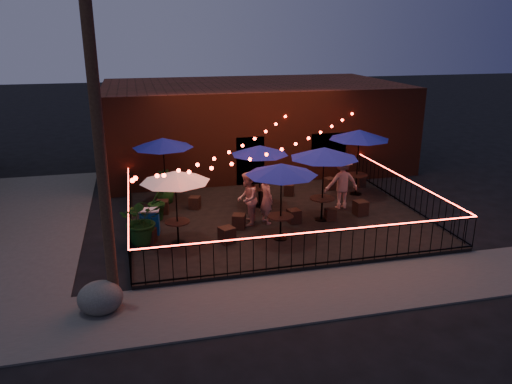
# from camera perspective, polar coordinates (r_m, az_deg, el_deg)

# --- Properties ---
(ground) EXTENTS (110.00, 110.00, 0.00)m
(ground) POSITION_cam_1_polar(r_m,az_deg,el_deg) (15.92, 4.30, -5.80)
(ground) COLOR black
(ground) RESTS_ON ground
(patio) EXTENTS (10.00, 8.00, 0.15)m
(patio) POSITION_cam_1_polar(r_m,az_deg,el_deg) (17.66, 2.32, -3.05)
(patio) COLOR black
(patio) RESTS_ON ground
(sidewalk) EXTENTS (18.00, 2.50, 0.05)m
(sidewalk) POSITION_cam_1_polar(r_m,az_deg,el_deg) (13.19, 8.72, -11.19)
(sidewalk) COLOR #43403E
(sidewalk) RESTS_ON ground
(brick_building) EXTENTS (14.00, 8.00, 4.00)m
(brick_building) POSITION_cam_1_polar(r_m,az_deg,el_deg) (24.87, -0.49, 7.76)
(brick_building) COLOR #3E1C11
(brick_building) RESTS_ON ground
(utility_pole) EXTENTS (0.26, 0.26, 8.00)m
(utility_pole) POSITION_cam_1_polar(r_m,az_deg,el_deg) (11.51, -17.45, 5.09)
(utility_pole) COLOR #341F15
(utility_pole) RESTS_ON ground
(fence_front) EXTENTS (10.00, 0.04, 1.04)m
(fence_front) POSITION_cam_1_polar(r_m,az_deg,el_deg) (13.93, 6.90, -6.50)
(fence_front) COLOR black
(fence_front) RESTS_ON patio
(fence_left) EXTENTS (0.04, 8.00, 1.04)m
(fence_left) POSITION_cam_1_polar(r_m,az_deg,el_deg) (16.85, -14.25, -2.54)
(fence_left) COLOR black
(fence_left) RESTS_ON patio
(fence_right) EXTENTS (0.04, 8.00, 1.04)m
(fence_right) POSITION_cam_1_polar(r_m,az_deg,el_deg) (19.39, 16.70, -0.04)
(fence_right) COLOR black
(fence_right) RESTS_ON patio
(festoon_lights) EXTENTS (10.02, 8.72, 1.32)m
(festoon_lights) POSITION_cam_1_polar(r_m,az_deg,el_deg) (16.41, -0.68, 4.27)
(festoon_lights) COLOR red
(festoon_lights) RESTS_ON ground
(cafe_table_0) EXTENTS (2.23, 2.23, 2.31)m
(cafe_table_0) POSITION_cam_1_polar(r_m,az_deg,el_deg) (14.95, -9.24, 1.65)
(cafe_table_0) COLOR black
(cafe_table_0) RESTS_ON patio
(cafe_table_1) EXTENTS (2.62, 2.62, 2.50)m
(cafe_table_1) POSITION_cam_1_polar(r_m,az_deg,el_deg) (18.81, -10.59, 5.46)
(cafe_table_1) COLOR black
(cafe_table_1) RESTS_ON patio
(cafe_table_2) EXTENTS (2.76, 2.76, 2.45)m
(cafe_table_2) POSITION_cam_1_polar(r_m,az_deg,el_deg) (15.08, 2.92, 2.50)
(cafe_table_2) COLOR black
(cafe_table_2) RESTS_ON patio
(cafe_table_3) EXTENTS (2.65, 2.65, 2.32)m
(cafe_table_3) POSITION_cam_1_polar(r_m,az_deg,el_deg) (18.06, 0.43, 4.74)
(cafe_table_3) COLOR black
(cafe_table_3) RESTS_ON patio
(cafe_table_4) EXTENTS (2.61, 2.61, 2.57)m
(cafe_table_4) POSITION_cam_1_polar(r_m,az_deg,el_deg) (16.79, 7.80, 4.34)
(cafe_table_4) COLOR black
(cafe_table_4) RESTS_ON patio
(cafe_table_5) EXTENTS (2.66, 2.66, 2.62)m
(cafe_table_5) POSITION_cam_1_polar(r_m,az_deg,el_deg) (19.82, 11.72, 6.35)
(cafe_table_5) COLOR black
(cafe_table_5) RESTS_ON patio
(bistro_chair_0) EXTENTS (0.48, 0.48, 0.44)m
(bistro_chair_0) POSITION_cam_1_polar(r_m,az_deg,el_deg) (15.80, -12.07, -4.91)
(bistro_chair_0) COLOR black
(bistro_chair_0) RESTS_ON patio
(bistro_chair_1) EXTENTS (0.55, 0.55, 0.50)m
(bistro_chair_1) POSITION_cam_1_polar(r_m,az_deg,el_deg) (15.45, -3.35, -4.93)
(bistro_chair_1) COLOR black
(bistro_chair_1) RESTS_ON patio
(bistro_chair_2) EXTENTS (0.47, 0.47, 0.49)m
(bistro_chair_2) POSITION_cam_1_polar(r_m,az_deg,el_deg) (18.15, -10.63, -1.70)
(bistro_chair_2) COLOR black
(bistro_chair_2) RESTS_ON patio
(bistro_chair_3) EXTENTS (0.50, 0.50, 0.45)m
(bistro_chair_3) POSITION_cam_1_polar(r_m,az_deg,el_deg) (18.48, -7.01, -1.21)
(bistro_chair_3) COLOR black
(bistro_chair_3) RESTS_ON patio
(bistro_chair_4) EXTENTS (0.53, 0.53, 0.49)m
(bistro_chair_4) POSITION_cam_1_polar(r_m,az_deg,el_deg) (16.52, -1.97, -3.38)
(bistro_chair_4) COLOR black
(bistro_chair_4) RESTS_ON patio
(bistro_chair_5) EXTENTS (0.46, 0.46, 0.47)m
(bistro_chair_5) POSITION_cam_1_polar(r_m,az_deg,el_deg) (17.05, 4.35, -2.77)
(bistro_chair_5) COLOR black
(bistro_chair_5) RESTS_ON patio
(bistro_chair_6) EXTENTS (0.47, 0.47, 0.48)m
(bistro_chair_6) POSITION_cam_1_polar(r_m,az_deg,el_deg) (19.08, 0.81, -0.42)
(bistro_chair_6) COLOR black
(bistro_chair_6) RESTS_ON patio
(bistro_chair_7) EXTENTS (0.50, 0.50, 0.45)m
(bistro_chair_7) POSITION_cam_1_polar(r_m,az_deg,el_deg) (19.86, 3.80, 0.25)
(bistro_chair_7) COLOR black
(bistro_chair_7) RESTS_ON patio
(bistro_chair_8) EXTENTS (0.35, 0.35, 0.40)m
(bistro_chair_8) POSITION_cam_1_polar(r_m,az_deg,el_deg) (17.44, 8.49, -2.56)
(bistro_chair_8) COLOR black
(bistro_chair_8) RESTS_ON patio
(bistro_chair_9) EXTENTS (0.48, 0.48, 0.52)m
(bistro_chair_9) POSITION_cam_1_polar(r_m,az_deg,el_deg) (18.08, 11.85, -1.80)
(bistro_chair_9) COLOR black
(bistro_chair_9) RESTS_ON patio
(bistro_chair_10) EXTENTS (0.50, 0.50, 0.47)m
(bistro_chair_10) POSITION_cam_1_polar(r_m,az_deg,el_deg) (20.80, 8.41, 0.95)
(bistro_chair_10) COLOR black
(bistro_chair_10) RESTS_ON patio
(bistro_chair_11) EXTENTS (0.40, 0.40, 0.41)m
(bistro_chair_11) POSITION_cam_1_polar(r_m,az_deg,el_deg) (21.39, 11.85, 1.14)
(bistro_chair_11) COLOR black
(bistro_chair_11) RESTS_ON patio
(patron_a) EXTENTS (0.58, 0.71, 1.69)m
(patron_a) POSITION_cam_1_polar(r_m,az_deg,el_deg) (16.80, 1.18, -0.82)
(patron_a) COLOR beige
(patron_a) RESTS_ON patio
(patron_b) EXTENTS (0.96, 1.08, 1.83)m
(patron_b) POSITION_cam_1_polar(r_m,az_deg,el_deg) (16.60, -1.01, -0.80)
(patron_b) COLOR tan
(patron_b) RESTS_ON patio
(patron_c) EXTENTS (1.28, 0.75, 1.98)m
(patron_c) POSITION_cam_1_polar(r_m,az_deg,el_deg) (18.44, 9.78, 1.10)
(patron_c) COLOR #CAAC8A
(patron_c) RESTS_ON patio
(potted_shrub_a) EXTENTS (1.45, 1.29, 1.51)m
(potted_shrub_a) POSITION_cam_1_polar(r_m,az_deg,el_deg) (15.64, -12.84, -3.11)
(potted_shrub_a) COLOR #173D0D
(potted_shrub_a) RESTS_ON patio
(potted_shrub_b) EXTENTS (0.91, 0.83, 1.35)m
(potted_shrub_b) POSITION_cam_1_polar(r_m,az_deg,el_deg) (17.49, -11.11, -0.99)
(potted_shrub_b) COLOR #154012
(potted_shrub_b) RESTS_ON patio
(potted_shrub_c) EXTENTS (0.71, 0.71, 1.25)m
(potted_shrub_c) POSITION_cam_1_polar(r_m,az_deg,el_deg) (19.18, -10.34, 0.59)
(potted_shrub_c) COLOR #133D0B
(potted_shrub_c) RESTS_ON patio
(cooler) EXTENTS (0.68, 0.52, 0.83)m
(cooler) POSITION_cam_1_polar(r_m,az_deg,el_deg) (16.38, -12.03, -3.31)
(cooler) COLOR #094BAF
(cooler) RESTS_ON patio
(boulder) EXTENTS (1.14, 1.04, 0.76)m
(boulder) POSITION_cam_1_polar(r_m,az_deg,el_deg) (12.61, -17.37, -11.47)
(boulder) COLOR #4A4945
(boulder) RESTS_ON ground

